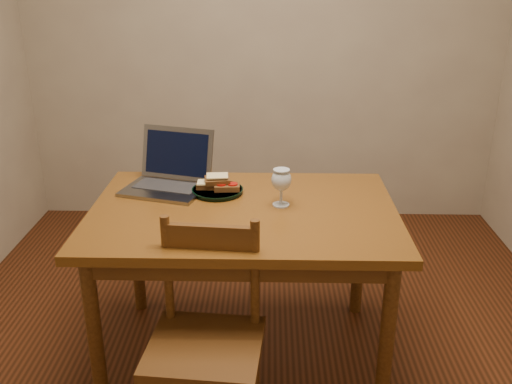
{
  "coord_description": "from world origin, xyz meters",
  "views": [
    {
      "loc": [
        0.05,
        -2.26,
        1.7
      ],
      "look_at": [
        -0.01,
        0.0,
        0.8
      ],
      "focal_mm": 40.0,
      "sensor_mm": 36.0,
      "label": 1
    }
  ],
  "objects_px": {
    "table": "(244,227)",
    "chair": "(206,331)",
    "plate": "(218,191)",
    "laptop": "(170,172)",
    "milk_glass": "(281,187)"
  },
  "relations": [
    {
      "from": "table",
      "to": "plate",
      "type": "bearing_deg",
      "value": 125.53
    },
    {
      "from": "chair",
      "to": "milk_glass",
      "type": "height_order",
      "value": "milk_glass"
    },
    {
      "from": "milk_glass",
      "to": "chair",
      "type": "bearing_deg",
      "value": -117.12
    },
    {
      "from": "table",
      "to": "plate",
      "type": "height_order",
      "value": "plate"
    },
    {
      "from": "table",
      "to": "laptop",
      "type": "relative_size",
      "value": 3.03
    },
    {
      "from": "milk_glass",
      "to": "laptop",
      "type": "relative_size",
      "value": 0.39
    },
    {
      "from": "table",
      "to": "chair",
      "type": "xyz_separation_m",
      "value": [
        -0.12,
        -0.5,
        -0.18
      ]
    },
    {
      "from": "plate",
      "to": "laptop",
      "type": "bearing_deg",
      "value": 159.69
    },
    {
      "from": "chair",
      "to": "laptop",
      "type": "height_order",
      "value": "laptop"
    },
    {
      "from": "chair",
      "to": "plate",
      "type": "bearing_deg",
      "value": 95.71
    },
    {
      "from": "plate",
      "to": "table",
      "type": "bearing_deg",
      "value": -54.47
    },
    {
      "from": "milk_glass",
      "to": "laptop",
      "type": "xyz_separation_m",
      "value": [
        -0.51,
        0.22,
        -0.02
      ]
    },
    {
      "from": "chair",
      "to": "laptop",
      "type": "xyz_separation_m",
      "value": [
        -0.24,
        0.76,
        0.34
      ]
    },
    {
      "from": "table",
      "to": "chair",
      "type": "height_order",
      "value": "chair"
    },
    {
      "from": "table",
      "to": "milk_glass",
      "type": "relative_size",
      "value": 7.82
    }
  ]
}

